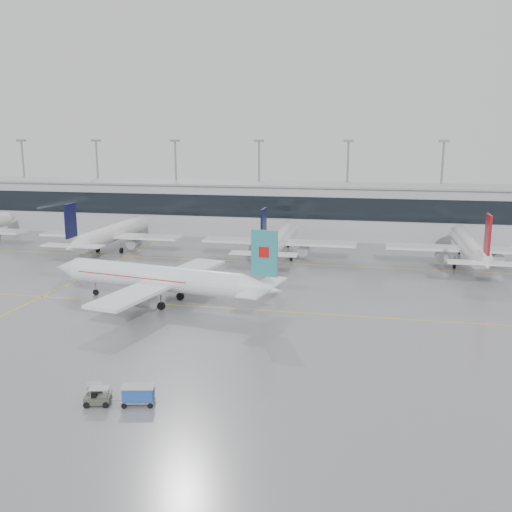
% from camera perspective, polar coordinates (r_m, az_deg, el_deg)
% --- Properties ---
extents(ground, '(320.00, 320.00, 0.00)m').
position_cam_1_polar(ground, '(78.97, -1.80, -5.31)').
color(ground, slate).
rests_on(ground, ground).
extents(taxi_line_main, '(120.00, 0.25, 0.01)m').
position_cam_1_polar(taxi_line_main, '(78.96, -1.80, -5.30)').
color(taxi_line_main, gold).
rests_on(taxi_line_main, ground).
extents(taxi_line_north, '(120.00, 0.25, 0.01)m').
position_cam_1_polar(taxi_line_north, '(107.39, 1.98, -0.68)').
color(taxi_line_north, gold).
rests_on(taxi_line_north, ground).
extents(taxi_line_cross, '(0.25, 60.00, 0.01)m').
position_cam_1_polar(taxi_line_cross, '(103.13, -16.19, -1.68)').
color(taxi_line_cross, gold).
rests_on(taxi_line_cross, ground).
extents(terminal, '(180.00, 15.00, 12.00)m').
position_cam_1_polar(terminal, '(137.57, 4.30, 4.59)').
color(terminal, '#A1A1A5').
rests_on(terminal, ground).
extents(terminal_glass, '(180.00, 0.20, 5.00)m').
position_cam_1_polar(terminal_glass, '(129.96, 3.87, 4.84)').
color(terminal_glass, black).
rests_on(terminal_glass, ground).
extents(terminal_roof, '(182.00, 16.00, 0.40)m').
position_cam_1_polar(terminal_roof, '(136.93, 4.34, 7.17)').
color(terminal_roof, gray).
rests_on(terminal_roof, ground).
extents(light_masts, '(156.40, 1.00, 22.60)m').
position_cam_1_polar(light_masts, '(142.78, 4.67, 7.81)').
color(light_masts, gray).
rests_on(light_masts, ground).
extents(air_canada_jet, '(36.60, 29.64, 11.55)m').
position_cam_1_polar(air_canada_jet, '(81.36, -9.30, -2.26)').
color(air_canada_jet, white).
rests_on(air_canada_jet, ground).
extents(parked_jet_b, '(29.64, 36.96, 11.72)m').
position_cam_1_polar(parked_jet_b, '(120.96, -14.27, 2.16)').
color(parked_jet_b, silver).
rests_on(parked_jet_b, ground).
extents(parked_jet_c, '(29.64, 36.96, 11.72)m').
position_cam_1_polar(parked_jet_c, '(110.23, 2.32, 1.61)').
color(parked_jet_c, silver).
rests_on(parked_jet_c, ground).
extents(parked_jet_d, '(29.64, 36.96, 11.72)m').
position_cam_1_polar(parked_jet_d, '(110.09, 20.59, 0.84)').
color(parked_jet_d, silver).
rests_on(parked_jet_d, ground).
extents(baggage_tug, '(3.45, 1.87, 1.64)m').
position_cam_1_polar(baggage_tug, '(53.73, -15.55, -13.60)').
color(baggage_tug, '#393F35').
rests_on(baggage_tug, ground).
extents(baggage_cart, '(3.14, 2.18, 1.77)m').
position_cam_1_polar(baggage_cart, '(52.77, -11.69, -13.34)').
color(baggage_cart, gray).
rests_on(baggage_cart, ground).
extents(gse_unit, '(1.78, 1.74, 1.35)m').
position_cam_1_polar(gse_unit, '(55.11, -15.80, -12.83)').
color(gse_unit, slate).
rests_on(gse_unit, ground).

